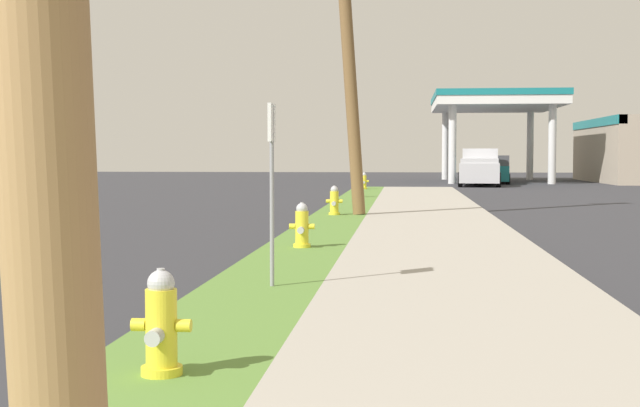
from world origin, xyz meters
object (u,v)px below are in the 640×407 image
(fire_hydrant_third, at_px, (334,202))
(truck_silver_at_forecourt, at_px, (480,168))
(fire_hydrant_second, at_px, (302,228))
(car_white_by_near_pump, at_px, (486,170))
(street_sign_post, at_px, (272,156))
(utility_pole_midground, at_px, (345,8))
(fire_hydrant_fourth, at_px, (359,188))
(fire_hydrant_fifth, at_px, (364,182))
(fire_hydrant_nearest, at_px, (161,329))
(car_teal_by_far_pump, at_px, (491,171))

(fire_hydrant_third, distance_m, truck_silver_at_forecourt, 25.46)
(fire_hydrant_second, height_order, car_white_by_near_pump, car_white_by_near_pump)
(fire_hydrant_second, height_order, street_sign_post, street_sign_post)
(fire_hydrant_second, distance_m, utility_pole_midground, 9.41)
(truck_silver_at_forecourt, bearing_deg, fire_hydrant_fourth, -110.04)
(utility_pole_midground, bearing_deg, fire_hydrant_third, -143.54)
(fire_hydrant_fifth, distance_m, street_sign_post, 28.83)
(fire_hydrant_fifth, bearing_deg, car_white_by_near_pump, 66.21)
(fire_hydrant_nearest, xyz_separation_m, fire_hydrant_second, (-0.01, 8.40, 0.00))
(fire_hydrant_fourth, distance_m, truck_silver_at_forecourt, 16.39)
(fire_hydrant_fifth, bearing_deg, fire_hydrant_second, -89.73)
(fire_hydrant_nearest, distance_m, truck_silver_at_forecourt, 41.41)
(fire_hydrant_fourth, xyz_separation_m, street_sign_post, (0.11, -21.48, 1.19))
(fire_hydrant_nearest, relative_size, street_sign_post, 0.35)
(fire_hydrant_second, bearing_deg, street_sign_post, -87.95)
(utility_pole_midground, height_order, truck_silver_at_forecourt, utility_pole_midground)
(fire_hydrant_nearest, height_order, street_sign_post, street_sign_post)
(utility_pole_midground, relative_size, car_teal_by_far_pump, 2.23)
(fire_hydrant_fifth, height_order, utility_pole_midground, utility_pole_midground)
(fire_hydrant_third, bearing_deg, truck_silver_at_forecourt, 76.95)
(fire_hydrant_fourth, bearing_deg, street_sign_post, -89.70)
(car_teal_by_far_pump, bearing_deg, truck_silver_at_forecourt, -104.58)
(fire_hydrant_nearest, xyz_separation_m, car_teal_by_far_pump, (6.60, 44.68, 0.28))
(truck_silver_at_forecourt, bearing_deg, fire_hydrant_third, -103.05)
(fire_hydrant_fourth, distance_m, utility_pole_midground, 10.44)
(utility_pole_midground, distance_m, car_teal_by_far_pump, 29.36)
(fire_hydrant_fifth, relative_size, car_teal_by_far_pump, 0.16)
(fire_hydrant_fourth, xyz_separation_m, car_white_by_near_pump, (6.56, 22.55, 0.28))
(utility_pole_midground, xyz_separation_m, truck_silver_at_forecourt, (5.49, 24.61, -4.45))
(fire_hydrant_nearest, distance_m, fire_hydrant_fifth, 32.95)
(fire_hydrant_third, height_order, car_white_by_near_pump, car_white_by_near_pump)
(fire_hydrant_second, xyz_separation_m, utility_pole_midground, (0.17, 8.02, 4.92))
(fire_hydrant_fourth, relative_size, truck_silver_at_forecourt, 0.13)
(fire_hydrant_second, relative_size, fire_hydrant_third, 1.00)
(fire_hydrant_third, bearing_deg, fire_hydrant_fourth, 89.18)
(street_sign_post, height_order, car_teal_by_far_pump, street_sign_post)
(fire_hydrant_third, distance_m, street_sign_post, 12.14)
(fire_hydrant_second, height_order, fire_hydrant_third, same)
(fire_hydrant_third, bearing_deg, fire_hydrant_second, -89.30)
(fire_hydrant_fourth, xyz_separation_m, fire_hydrant_fifth, (-0.16, 7.32, 0.00))
(fire_hydrant_second, relative_size, street_sign_post, 0.35)
(car_white_by_near_pump, xyz_separation_m, truck_silver_at_forecourt, (-0.94, -7.16, 0.19))
(fire_hydrant_second, bearing_deg, fire_hydrant_fourth, 89.87)
(fire_hydrant_nearest, xyz_separation_m, fire_hydrant_third, (-0.10, 16.22, 0.00))
(utility_pole_midground, bearing_deg, car_white_by_near_pump, 78.55)
(car_white_by_near_pump, xyz_separation_m, car_teal_by_far_pump, (0.01, -3.50, 0.00))
(fire_hydrant_nearest, xyz_separation_m, fire_hydrant_fifth, (-0.13, 32.95, 0.00))
(fire_hydrant_second, bearing_deg, truck_silver_at_forecourt, 80.17)
(fire_hydrant_third, relative_size, truck_silver_at_forecourt, 0.13)
(fire_hydrant_fifth, distance_m, truck_silver_at_forecourt, 9.94)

